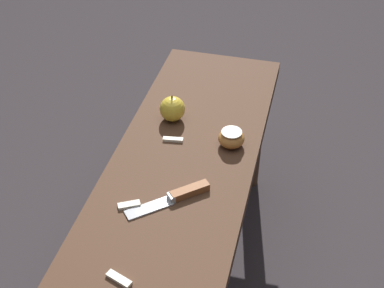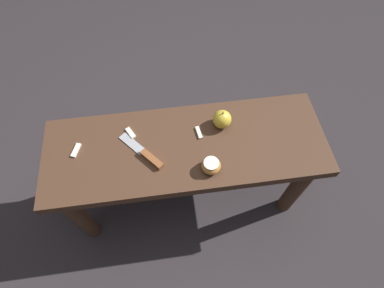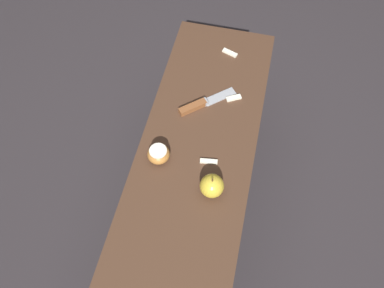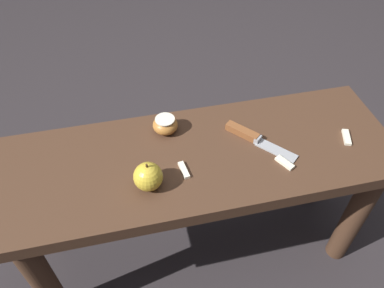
# 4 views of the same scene
# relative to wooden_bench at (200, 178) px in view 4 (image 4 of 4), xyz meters

# --- Properties ---
(ground_plane) EXTENTS (8.00, 8.00, 0.00)m
(ground_plane) POSITION_rel_wooden_bench_xyz_m (0.00, 0.00, -0.39)
(ground_plane) COLOR #2D282B
(wooden_bench) EXTENTS (1.07, 0.37, 0.50)m
(wooden_bench) POSITION_rel_wooden_bench_xyz_m (0.00, 0.00, 0.00)
(wooden_bench) COLOR #472D1E
(wooden_bench) RESTS_ON ground_plane
(knife) EXTENTS (0.16, 0.18, 0.02)m
(knife) POSITION_rel_wooden_bench_xyz_m (-0.15, -0.03, 0.11)
(knife) COLOR #9EA0A5
(knife) RESTS_ON wooden_bench
(apple_whole) EXTENTS (0.07, 0.07, 0.08)m
(apple_whole) POSITION_rel_wooden_bench_xyz_m (0.15, 0.07, 0.14)
(apple_whole) COLOR gold
(apple_whole) RESTS_ON wooden_bench
(apple_cut) EXTENTS (0.07, 0.07, 0.05)m
(apple_cut) POSITION_rel_wooden_bench_xyz_m (0.08, -0.11, 0.13)
(apple_cut) COLOR #B27233
(apple_cut) RESTS_ON wooden_bench
(apple_slice_near_knife) EXTENTS (0.04, 0.06, 0.01)m
(apple_slice_near_knife) POSITION_rel_wooden_bench_xyz_m (-0.41, 0.03, 0.11)
(apple_slice_near_knife) COLOR white
(apple_slice_near_knife) RESTS_ON wooden_bench
(apple_slice_center) EXTENTS (0.02, 0.06, 0.01)m
(apple_slice_center) POSITION_rel_wooden_bench_xyz_m (0.06, 0.05, 0.11)
(apple_slice_center) COLOR white
(apple_slice_center) RESTS_ON wooden_bench
(apple_slice_near_bowl) EXTENTS (0.04, 0.05, 0.01)m
(apple_slice_near_bowl) POSITION_rel_wooden_bench_xyz_m (-0.20, 0.08, 0.11)
(apple_slice_near_bowl) COLOR white
(apple_slice_near_bowl) RESTS_ON wooden_bench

